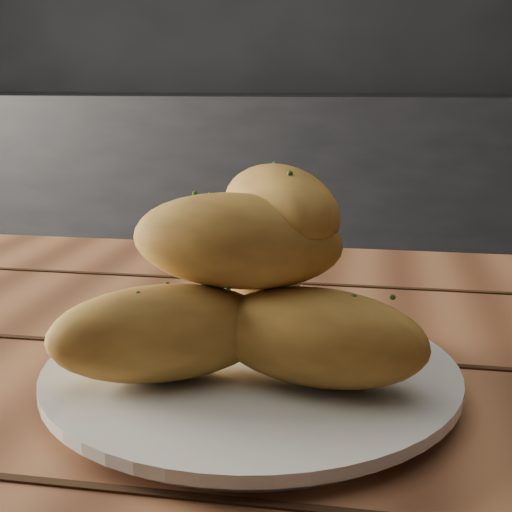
{
  "coord_description": "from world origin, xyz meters",
  "views": [
    {
      "loc": [
        0.32,
        -0.95,
        0.96
      ],
      "look_at": [
        0.24,
        -0.48,
        0.84
      ],
      "focal_mm": 50.0,
      "sensor_mm": 36.0,
      "label": 1
    }
  ],
  "objects": [
    {
      "name": "counter",
      "position": [
        0.0,
        1.7,
        0.45
      ],
      "size": [
        2.8,
        0.6,
        0.9
      ],
      "primitive_type": "cube",
      "color": "black",
      "rests_on": "ground"
    },
    {
      "name": "plate",
      "position": [
        0.24,
        -0.5,
        0.76
      ],
      "size": [
        0.28,
        0.28,
        0.02
      ],
      "color": "silver",
      "rests_on": "table"
    },
    {
      "name": "bread_rolls",
      "position": [
        0.24,
        -0.5,
        0.82
      ],
      "size": [
        0.26,
        0.22,
        0.13
      ],
      "color": "gold",
      "rests_on": "plate"
    }
  ]
}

